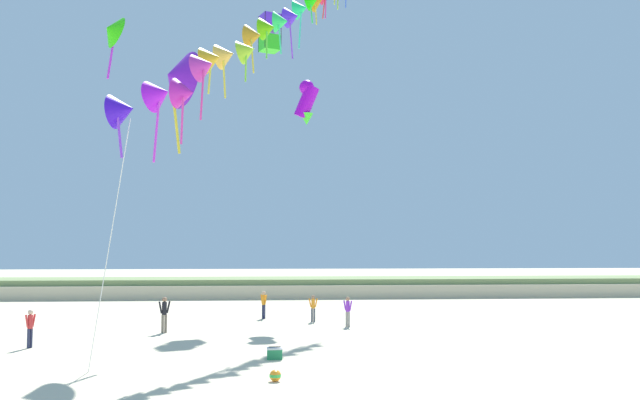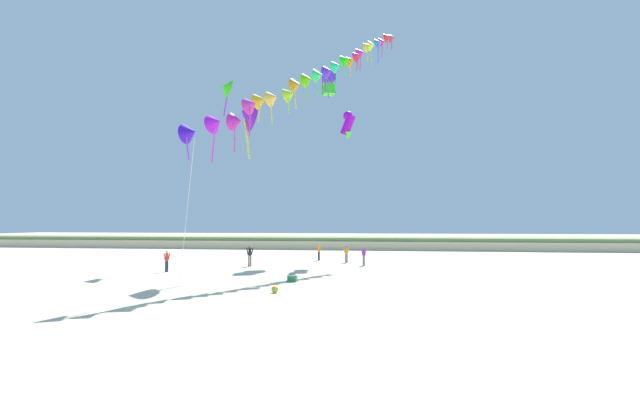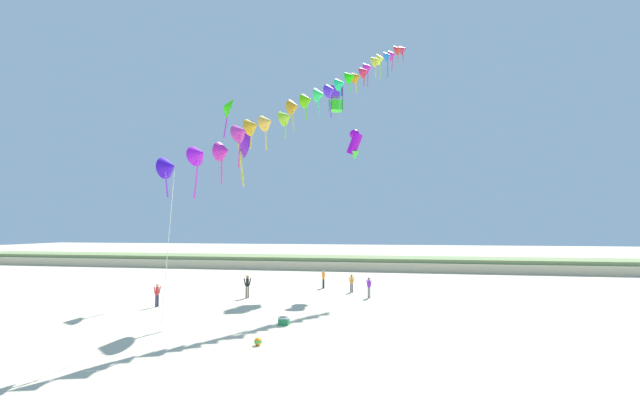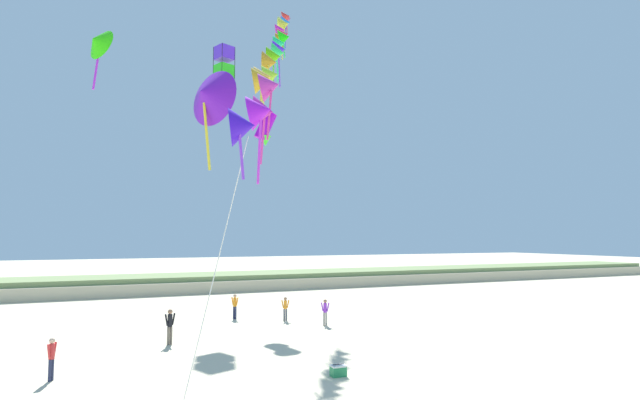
{
  "view_description": "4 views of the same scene",
  "coord_description": "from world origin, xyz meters",
  "px_view_note": "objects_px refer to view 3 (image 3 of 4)",
  "views": [
    {
      "loc": [
        -2.79,
        -20.45,
        4.05
      ],
      "look_at": [
        -0.22,
        10.88,
        6.34
      ],
      "focal_mm": 38.0,
      "sensor_mm": 36.0,
      "label": 1
    },
    {
      "loc": [
        2.82,
        -20.7,
        3.57
      ],
      "look_at": [
        -1.51,
        10.86,
        5.25
      ],
      "focal_mm": 24.0,
      "sensor_mm": 36.0,
      "label": 2
    },
    {
      "loc": [
        4.09,
        -18.4,
        5.38
      ],
      "look_at": [
        -1.62,
        11.69,
        7.39
      ],
      "focal_mm": 24.0,
      "sensor_mm": 36.0,
      "label": 3
    },
    {
      "loc": [
        -10.75,
        -12.64,
        5.29
      ],
      "look_at": [
        0.52,
        13.35,
        7.41
      ],
      "focal_mm": 28.0,
      "sensor_mm": 36.0,
      "label": 4
    }
  ],
  "objects_px": {
    "person_mid_center": "(369,286)",
    "large_kite_low_lead": "(355,143)",
    "person_near_right": "(352,282)",
    "person_near_left": "(247,285)",
    "large_kite_high_solo": "(336,99)",
    "large_kite_outer_drift": "(242,138)",
    "beach_ball": "(258,341)",
    "person_far_right": "(157,293)",
    "large_kite_mid_trail": "(226,108)",
    "beach_cooler": "(284,321)",
    "person_far_left": "(323,278)"
  },
  "relations": [
    {
      "from": "person_mid_center",
      "to": "large_kite_low_lead",
      "type": "distance_m",
      "value": 14.34
    },
    {
      "from": "person_mid_center",
      "to": "person_near_right",
      "type": "bearing_deg",
      "value": 123.03
    },
    {
      "from": "person_near_left",
      "to": "large_kite_low_lead",
      "type": "relative_size",
      "value": 0.6
    },
    {
      "from": "large_kite_high_solo",
      "to": "large_kite_outer_drift",
      "type": "xyz_separation_m",
      "value": [
        -4.19,
        -15.97,
        -7.31
      ]
    },
    {
      "from": "large_kite_outer_drift",
      "to": "beach_ball",
      "type": "height_order",
      "value": "large_kite_outer_drift"
    },
    {
      "from": "beach_ball",
      "to": "person_far_right",
      "type": "bearing_deg",
      "value": 141.59
    },
    {
      "from": "large_kite_high_solo",
      "to": "person_near_right",
      "type": "bearing_deg",
      "value": -72.31
    },
    {
      "from": "large_kite_mid_trail",
      "to": "beach_cooler",
      "type": "height_order",
      "value": "large_kite_mid_trail"
    },
    {
      "from": "large_kite_low_lead",
      "to": "large_kite_mid_trail",
      "type": "distance_m",
      "value": 12.33
    },
    {
      "from": "person_near_left",
      "to": "large_kite_low_lead",
      "type": "bearing_deg",
      "value": 48.8
    },
    {
      "from": "person_far_left",
      "to": "beach_cooler",
      "type": "relative_size",
      "value": 2.77
    },
    {
      "from": "person_far_left",
      "to": "large_kite_low_lead",
      "type": "bearing_deg",
      "value": 39.33
    },
    {
      "from": "beach_ball",
      "to": "beach_cooler",
      "type": "bearing_deg",
      "value": 89.4
    },
    {
      "from": "person_near_right",
      "to": "beach_cooler",
      "type": "xyz_separation_m",
      "value": [
        -2.34,
        -12.66,
        -0.65
      ]
    },
    {
      "from": "large_kite_mid_trail",
      "to": "beach_cooler",
      "type": "xyz_separation_m",
      "value": [
        9.02,
        -12.6,
        -16.09
      ]
    },
    {
      "from": "person_far_left",
      "to": "large_kite_outer_drift",
      "type": "bearing_deg",
      "value": -110.7
    },
    {
      "from": "large_kite_low_lead",
      "to": "large_kite_outer_drift",
      "type": "distance_m",
      "value": 14.18
    },
    {
      "from": "person_near_right",
      "to": "beach_cooler",
      "type": "distance_m",
      "value": 12.89
    },
    {
      "from": "person_mid_center",
      "to": "large_kite_outer_drift",
      "type": "xyz_separation_m",
      "value": [
        -8.28,
        -5.76,
        10.7
      ]
    },
    {
      "from": "person_far_right",
      "to": "beach_ball",
      "type": "relative_size",
      "value": 4.33
    },
    {
      "from": "person_far_left",
      "to": "large_kite_high_solo",
      "type": "xyz_separation_m",
      "value": [
        0.3,
        5.68,
        17.98
      ]
    },
    {
      "from": "person_far_left",
      "to": "large_kite_high_solo",
      "type": "relative_size",
      "value": 0.63
    },
    {
      "from": "person_far_left",
      "to": "large_kite_outer_drift",
      "type": "distance_m",
      "value": 15.33
    },
    {
      "from": "person_far_right",
      "to": "beach_ball",
      "type": "xyz_separation_m",
      "value": [
        9.96,
        -7.89,
        -0.73
      ]
    },
    {
      "from": "large_kite_high_solo",
      "to": "large_kite_outer_drift",
      "type": "distance_m",
      "value": 18.06
    },
    {
      "from": "large_kite_outer_drift",
      "to": "beach_cooler",
      "type": "bearing_deg",
      "value": -45.4
    },
    {
      "from": "person_far_left",
      "to": "large_kite_high_solo",
      "type": "bearing_deg",
      "value": 86.93
    },
    {
      "from": "person_near_left",
      "to": "large_kite_mid_trail",
      "type": "distance_m",
      "value": 16.33
    },
    {
      "from": "person_far_left",
      "to": "large_kite_outer_drift",
      "type": "height_order",
      "value": "large_kite_outer_drift"
    },
    {
      "from": "person_mid_center",
      "to": "large_kite_high_solo",
      "type": "height_order",
      "value": "large_kite_high_solo"
    },
    {
      "from": "person_near_left",
      "to": "person_far_left",
      "type": "bearing_deg",
      "value": 52.84
    },
    {
      "from": "large_kite_mid_trail",
      "to": "beach_ball",
      "type": "height_order",
      "value": "large_kite_mid_trail"
    },
    {
      "from": "large_kite_high_solo",
      "to": "beach_cooler",
      "type": "height_order",
      "value": "large_kite_high_solo"
    },
    {
      "from": "person_near_left",
      "to": "large_kite_outer_drift",
      "type": "xyz_separation_m",
      "value": [
        0.92,
        -3.95,
        10.6
      ]
    },
    {
      "from": "person_mid_center",
      "to": "large_kite_low_lead",
      "type": "relative_size",
      "value": 0.54
    },
    {
      "from": "person_far_left",
      "to": "large_kite_outer_drift",
      "type": "relative_size",
      "value": 0.34
    },
    {
      "from": "person_far_right",
      "to": "large_kite_high_solo",
      "type": "relative_size",
      "value": 0.62
    },
    {
      "from": "person_far_right",
      "to": "large_kite_high_solo",
      "type": "bearing_deg",
      "value": 59.36
    },
    {
      "from": "person_near_right",
      "to": "beach_cooler",
      "type": "bearing_deg",
      "value": -100.46
    },
    {
      "from": "person_near_left",
      "to": "person_mid_center",
      "type": "distance_m",
      "value": 9.38
    },
    {
      "from": "beach_cooler",
      "to": "large_kite_low_lead",
      "type": "bearing_deg",
      "value": 82.5
    },
    {
      "from": "person_near_right",
      "to": "beach_ball",
      "type": "bearing_deg",
      "value": -98.02
    },
    {
      "from": "large_kite_low_lead",
      "to": "large_kite_high_solo",
      "type": "bearing_deg",
      "value": 123.5
    },
    {
      "from": "person_mid_center",
      "to": "beach_cooler",
      "type": "distance_m",
      "value": 10.91
    },
    {
      "from": "person_far_right",
      "to": "beach_ball",
      "type": "bearing_deg",
      "value": -38.41
    },
    {
      "from": "person_mid_center",
      "to": "large_kite_outer_drift",
      "type": "height_order",
      "value": "large_kite_outer_drift"
    },
    {
      "from": "person_far_right",
      "to": "large_kite_mid_trail",
      "type": "bearing_deg",
      "value": 83.74
    },
    {
      "from": "person_near_left",
      "to": "large_kite_high_solo",
      "type": "distance_m",
      "value": 22.17
    },
    {
      "from": "large_kite_mid_trail",
      "to": "beach_ball",
      "type": "xyz_separation_m",
      "value": [
        8.98,
        -16.84,
        -16.12
      ]
    },
    {
      "from": "large_kite_high_solo",
      "to": "beach_ball",
      "type": "xyz_separation_m",
      "value": [
        0.07,
        -24.58,
        -18.73
      ]
    }
  ]
}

